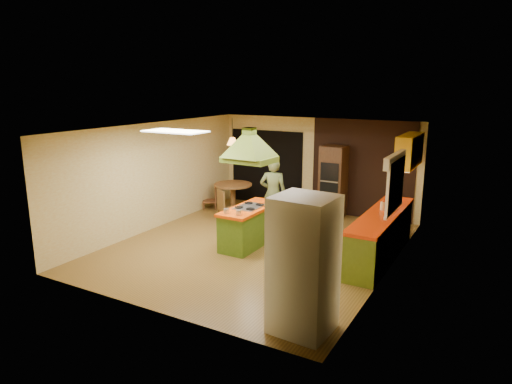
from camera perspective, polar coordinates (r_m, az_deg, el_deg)
The scene contains 21 objects.
ground at distance 9.76m, azimuth 0.09°, elevation -6.77°, with size 6.50×6.50×0.00m, color olive.
room_walls at distance 9.41m, azimuth 0.09°, elevation 0.40°, with size 5.50×6.50×6.50m.
ceiling_plane at distance 9.21m, azimuth 0.10°, elevation 8.00°, with size 6.50×6.50×0.00m, color silver.
brick_panel at distance 11.87m, azimuth 13.11°, elevation 2.77°, with size 2.64×0.03×2.50m, color #381E14.
nook_opening at distance 12.93m, azimuth 1.30°, elevation 3.06°, with size 2.20×0.03×2.10m, color black.
right_counter at distance 9.29m, azimuth 15.31°, elevation -5.29°, with size 0.62×3.05×0.92m.
upper_cabinets at distance 10.47m, azimuth 18.64°, elevation 4.92°, with size 0.34×1.40×0.70m, color yellow.
window_right at distance 8.73m, azimuth 17.08°, elevation 2.28°, with size 0.12×1.35×1.06m.
fluor_panel at distance 8.84m, azimuth -10.07°, elevation 7.48°, with size 1.20×0.60×0.03m, color white.
kitchen_island at distance 9.72m, azimuth -0.81°, elevation -4.22°, with size 0.68×1.66×0.85m.
range_hood at distance 9.33m, azimuth -0.84°, elevation 6.54°, with size 1.04×0.78×0.79m.
man at distance 10.62m, azimuth 2.15°, elevation -0.27°, with size 0.63×0.41×1.72m, color #4A562D.
refrigerator at distance 6.30m, azimuth 5.97°, elevation -9.08°, with size 0.79×0.75×1.93m, color white.
wall_oven at distance 11.86m, azimuth 9.62°, elevation 1.31°, with size 0.62×0.61×1.84m.
dining_table at distance 12.25m, azimuth -2.89°, elevation 0.01°, with size 1.02×1.02×0.76m.
chair_left at distance 12.59m, azimuth -5.82°, elevation -0.56°, with size 0.38×0.38×0.69m, color brown, non-canonical shape.
chair_near at distance 11.63m, azimuth -3.55°, elevation -1.51°, with size 0.42×0.42×0.76m, color brown, non-canonical shape.
pendant_lamp at distance 12.01m, azimuth -2.97°, elevation 6.36°, with size 0.30×0.30×0.19m, color #FF9E3F.
canister_large at distance 10.07m, azimuth 16.63°, elevation -0.63°, with size 0.14×0.14×0.20m, color beige.
canister_medium at distance 9.83m, azimuth 16.28°, elevation -1.01°, with size 0.13×0.13×0.18m, color #F3DBC3.
canister_small at distance 9.40m, azimuth 15.61°, elevation -1.70°, with size 0.12×0.12×0.16m, color #FDF5CB.
Camera 1 is at (4.48, -7.99, 3.36)m, focal length 32.00 mm.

